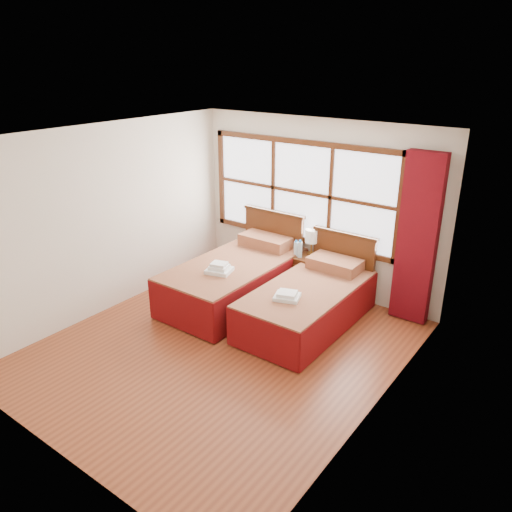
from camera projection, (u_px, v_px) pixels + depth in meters
The scene contains 15 objects.
floor at pixel (222, 348), 6.24m from camera, with size 4.50×4.50×0.00m, color brown.
ceiling at pixel (215, 137), 5.26m from camera, with size 4.50×4.50×0.00m, color white.
wall_back at pixel (316, 207), 7.43m from camera, with size 4.00×4.00×0.00m, color silver.
wall_left at pixel (108, 220), 6.85m from camera, with size 4.50×4.50×0.00m, color silver.
wall_right at pixel (382, 298), 4.65m from camera, with size 4.50×4.50×0.00m, color silver.
window at pixel (301, 192), 7.47m from camera, with size 3.16×0.06×1.56m.
curtain at pixel (417, 240), 6.50m from camera, with size 0.50×0.16×2.30m, color maroon.
bed_left at pixel (237, 277), 7.38m from camera, with size 1.17×2.28×1.15m.
bed_right at pixel (309, 302), 6.71m from camera, with size 1.08×2.10×1.05m.
nightstand at pixel (305, 274), 7.62m from camera, with size 0.44×0.44×0.59m.
towels_left at pixel (219, 268), 6.88m from camera, with size 0.40×0.37×0.14m.
towels_right at pixel (287, 296), 6.26m from camera, with size 0.38×0.36×0.09m.
lamp at pixel (312, 237), 7.49m from camera, with size 0.20×0.20×0.39m.
bottle_near at pixel (296, 249), 7.49m from camera, with size 0.07×0.07×0.25m.
bottle_far at pixel (300, 249), 7.43m from camera, with size 0.07×0.07×0.27m.
Camera 1 is at (3.52, -4.05, 3.41)m, focal length 35.00 mm.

